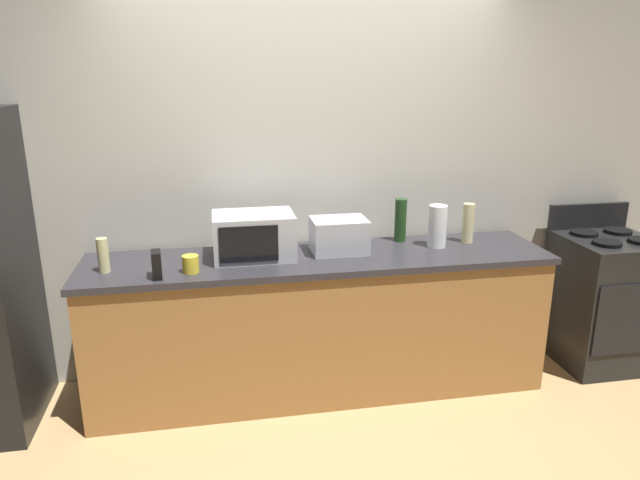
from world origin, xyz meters
TOP-DOWN VIEW (x-y plane):
  - ground_plane at (0.00, 0.00)m, footprint 8.00×8.00m
  - back_wall at (0.00, 0.81)m, footprint 6.40×0.10m
  - counter_run at (0.00, 0.40)m, footprint 2.84×0.64m
  - stove_range at (2.00, 0.40)m, footprint 0.60×0.61m
  - microwave at (-0.40, 0.45)m, footprint 0.48×0.35m
  - toaster_oven at (0.13, 0.46)m, footprint 0.34×0.26m
  - paper_towel_roll at (0.77, 0.45)m, footprint 0.12×0.12m
  - cordless_phone at (-0.94, 0.18)m, footprint 0.06×0.11m
  - bottle_wine at (0.58, 0.62)m, footprint 0.08×0.08m
  - bottle_hand_soap at (1.00, 0.50)m, footprint 0.08×0.08m
  - bottle_vinegar at (-1.24, 0.33)m, footprint 0.06×0.06m
  - mug_yellow at (-0.77, 0.24)m, footprint 0.09×0.09m

SIDE VIEW (x-z plane):
  - ground_plane at x=0.00m, z-range 0.00..0.00m
  - counter_run at x=0.00m, z-range 0.00..0.90m
  - stove_range at x=2.00m, z-range -0.08..1.00m
  - mug_yellow at x=-0.77m, z-range 0.90..1.00m
  - cordless_phone at x=-0.94m, z-range 0.90..1.05m
  - bottle_vinegar at x=-1.24m, z-range 0.90..1.10m
  - toaster_oven at x=0.13m, z-range 0.90..1.11m
  - bottle_hand_soap at x=1.00m, z-range 0.90..1.16m
  - microwave at x=-0.40m, z-range 0.90..1.17m
  - paper_towel_roll at x=0.77m, z-range 0.90..1.17m
  - bottle_wine at x=0.58m, z-range 0.90..1.18m
  - back_wall at x=0.00m, z-range 0.00..2.70m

